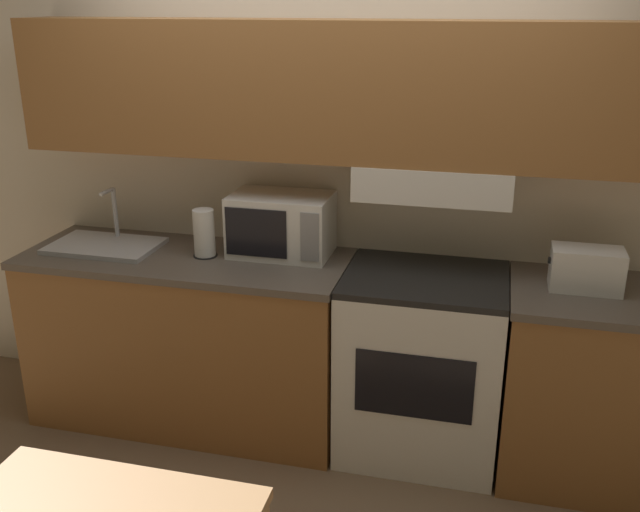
{
  "coord_description": "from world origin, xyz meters",
  "views": [
    {
      "loc": [
        0.76,
        -3.39,
        2.12
      ],
      "look_at": [
        0.05,
        -0.56,
        1.07
      ],
      "focal_mm": 40.0,
      "sensor_mm": 36.0,
      "label": 1
    }
  ],
  "objects_px": {
    "microwave": "(281,225)",
    "toaster": "(586,269)",
    "paper_towel_roll": "(204,233)",
    "stove_range": "(421,364)",
    "sink_basin": "(105,245)"
  },
  "relations": [
    {
      "from": "microwave",
      "to": "toaster",
      "type": "distance_m",
      "value": 1.43
    },
    {
      "from": "toaster",
      "to": "sink_basin",
      "type": "bearing_deg",
      "value": -179.57
    },
    {
      "from": "microwave",
      "to": "stove_range",
      "type": "bearing_deg",
      "value": -10.32
    },
    {
      "from": "toaster",
      "to": "paper_towel_roll",
      "type": "height_order",
      "value": "paper_towel_roll"
    },
    {
      "from": "stove_range",
      "to": "toaster",
      "type": "height_order",
      "value": "toaster"
    },
    {
      "from": "toaster",
      "to": "paper_towel_roll",
      "type": "bearing_deg",
      "value": -179.89
    },
    {
      "from": "microwave",
      "to": "sink_basin",
      "type": "xyz_separation_m",
      "value": [
        -0.9,
        -0.14,
        -0.13
      ]
    },
    {
      "from": "stove_range",
      "to": "microwave",
      "type": "distance_m",
      "value": 0.96
    },
    {
      "from": "sink_basin",
      "to": "toaster",
      "type": "bearing_deg",
      "value": 0.43
    },
    {
      "from": "toaster",
      "to": "sink_basin",
      "type": "distance_m",
      "value": 2.33
    },
    {
      "from": "microwave",
      "to": "toaster",
      "type": "xyz_separation_m",
      "value": [
        1.43,
        -0.12,
        -0.06
      ]
    },
    {
      "from": "paper_towel_roll",
      "to": "toaster",
      "type": "bearing_deg",
      "value": 0.11
    },
    {
      "from": "microwave",
      "to": "sink_basin",
      "type": "relative_size",
      "value": 0.9
    },
    {
      "from": "toaster",
      "to": "paper_towel_roll",
      "type": "relative_size",
      "value": 1.32
    },
    {
      "from": "stove_range",
      "to": "paper_towel_roll",
      "type": "distance_m",
      "value": 1.24
    }
  ]
}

